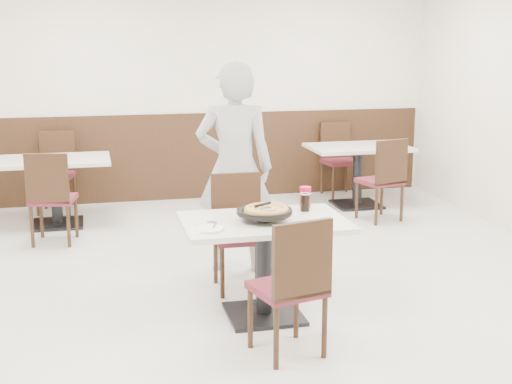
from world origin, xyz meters
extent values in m
plane|color=#B8B8B2|center=(0.00, 0.00, 0.00)|extent=(7.00, 7.00, 0.00)
cube|color=beige|center=(0.00, 3.50, 1.40)|extent=(6.00, 0.04, 2.80)
cube|color=black|center=(0.00, 3.48, 0.55)|extent=(5.90, 0.03, 1.10)
cylinder|color=black|center=(-0.17, -0.60, 0.77)|extent=(0.12, 0.12, 0.04)
cylinder|color=black|center=(-0.16, -0.60, 0.79)|extent=(0.38, 0.38, 0.01)
cylinder|color=#BE8D48|center=(-0.14, -0.57, 0.81)|extent=(0.36, 0.36, 0.02)
cube|color=silver|center=(-0.14, -0.62, 0.84)|extent=(0.09, 0.11, 0.00)
cube|color=white|center=(-0.64, -0.75, 0.75)|extent=(0.16, 0.16, 0.00)
cylinder|color=white|center=(-0.59, -0.76, 0.76)|extent=(0.21, 0.21, 0.01)
cube|color=silver|center=(-0.55, -0.69, 0.77)|extent=(0.06, 0.17, 0.00)
cylinder|color=black|center=(0.21, -0.38, 0.81)|extent=(0.08, 0.08, 0.13)
cylinder|color=#AD0B2F|center=(0.25, -0.25, 0.83)|extent=(0.09, 0.09, 0.16)
imported|color=#ADAEB3|center=(-0.15, 0.56, 0.93)|extent=(0.76, 0.59, 1.86)
camera|label=1|loc=(-1.36, -5.47, 2.08)|focal=50.00mm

